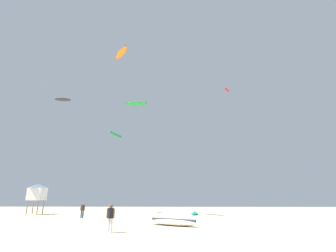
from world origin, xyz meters
The scene contains 11 objects.
ground_plane centered at (0.00, 0.00, 0.00)m, with size 120.00×120.00×0.00m, color beige.
person_foreground centered at (-3.18, 4.00, 1.03)m, with size 0.57×0.40×1.77m.
person_midground centered at (-9.76, 16.89, 0.96)m, with size 0.50×0.37×1.64m.
kite_grounded_near centered at (3.47, 23.46, 0.19)m, with size 1.33×3.41×0.39m.
kite_grounded_mid centered at (0.80, 8.51, 0.26)m, with size 4.55×3.60×0.58m.
lifeguard_tower centered at (-18.92, 23.38, 3.05)m, with size 2.30×2.30×4.15m.
kite_aloft_0 centered at (-8.94, 26.60, 12.26)m, with size 2.26×4.17×0.98m.
kite_aloft_1 centered at (-17.49, 24.59, 17.77)m, with size 2.71×1.22×0.55m.
kite_aloft_2 centered at (-6.55, 31.63, 19.61)m, with size 4.36×1.48×0.63m.
kite_aloft_3 centered at (-6.93, 19.27, 22.88)m, with size 3.05×3.88×0.61m.
kite_aloft_4 centered at (11.50, 34.37, 23.46)m, with size 1.74×2.34×0.38m.
Camera 1 is at (1.21, -13.18, 2.07)m, focal length 26.93 mm.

